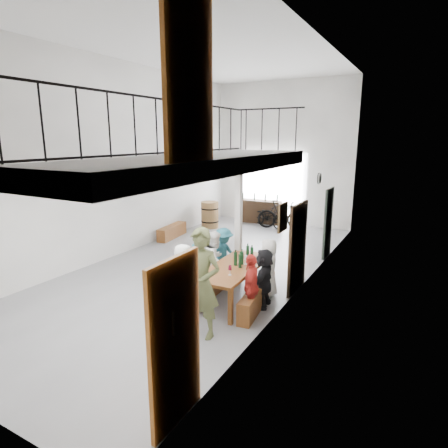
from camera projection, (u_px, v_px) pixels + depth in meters
The scene contains 24 objects.
floor at pixel (202, 267), 10.06m from camera, with size 12.00×12.00×0.00m, color slate.
room_walls at pixel (200, 131), 9.26m from camera, with size 12.00×12.00×12.00m.
gateway_portal at pixel (272, 188), 15.01m from camera, with size 2.80×0.08×2.80m, color white.
right_wall_decor at pixel (273, 230), 6.81m from camera, with size 0.07×8.28×5.07m.
balcony at pixel (201, 166), 5.79m from camera, with size 1.52×5.62×4.00m.
tasting_table at pixel (234, 270), 7.78m from camera, with size 0.97×2.23×0.79m.
bench_inner at pixel (209, 283), 8.22m from camera, with size 0.37×2.28×0.53m, color brown.
bench_wall at pixel (257, 296), 7.65m from camera, with size 0.25×1.94×0.45m, color brown.
tableware at pixel (242, 257), 7.82m from camera, with size 0.24×1.19×0.35m.
side_bench at pixel (172, 232), 12.93m from camera, with size 0.33×1.52×0.43m, color brown.
oak_barrel at pixel (210, 215), 14.33m from camera, with size 0.68×0.68×0.99m.
serving_counter at pixel (260, 211), 15.15m from camera, with size 1.74×0.48×0.92m, color #342414.
counter_bottles at pixel (260, 197), 15.00m from camera, with size 1.49×0.20×0.28m.
guest_left_a at pixel (183, 277), 7.46m from camera, with size 0.66×0.43×1.35m, color white.
guest_left_b at pixel (199, 270), 8.01m from camera, with size 0.45×0.29×1.23m, color #236577.
guest_left_c at pixel (215, 260), 8.51m from camera, with size 0.65×0.51×1.34m, color white.
guest_left_d at pixel (223, 255), 8.96m from camera, with size 0.85×0.49×1.31m, color #236577.
guest_right_a at pixel (251, 286), 7.08m from camera, with size 0.75×0.31×1.28m, color red.
guest_right_b at pixel (264, 278), 7.55m from camera, with size 1.14×0.36×1.23m, color black.
guest_right_c at pixel (269, 268), 8.09m from camera, with size 0.63×0.41×1.28m, color white.
host_standing at pixel (201, 283), 6.37m from camera, with size 0.71×0.46×1.94m, color #484E2B.
potted_plant at pixel (300, 265), 9.57m from camera, with size 0.39×0.34×0.43m, color #1F501C.
bicycle_near at pixel (268, 216), 14.46m from camera, with size 0.56×1.60×0.84m, color black.
bicycle_far at pixel (282, 214), 14.15m from camera, with size 0.51×1.81×1.09m, color black.
Camera 1 is at (5.09, -8.09, 3.40)m, focal length 30.00 mm.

